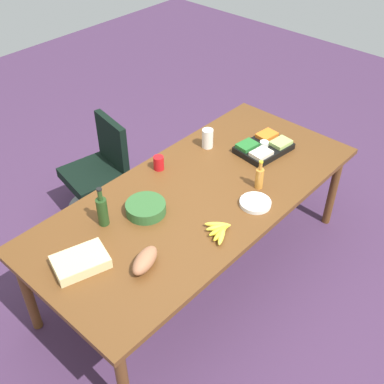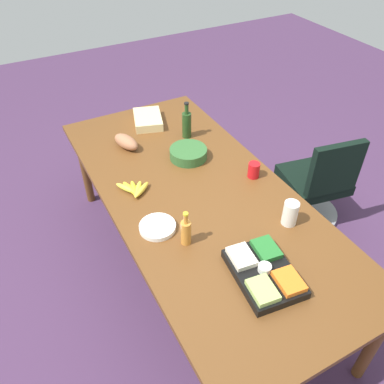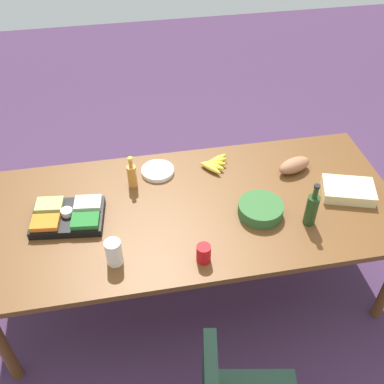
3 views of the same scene
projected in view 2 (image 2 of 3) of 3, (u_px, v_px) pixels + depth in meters
The scene contains 13 objects.
ground_plane at pixel (197, 269), 3.12m from camera, with size 10.00×10.00×0.00m, color #472D4D.
conference_table at pixel (198, 200), 2.65m from camera, with size 2.58×1.16×0.78m.
office_chair at pixel (315, 189), 3.33m from camera, with size 0.56×0.56×0.89m.
mayo_jar at pixel (290, 213), 2.35m from camera, with size 0.09×0.09×0.16m, color white.
paper_plate_stack at pixel (158, 227), 2.35m from camera, with size 0.22×0.22×0.03m, color white.
wine_bottle at pixel (187, 124), 3.07m from camera, with size 0.09×0.09×0.30m.
dressing_bottle at pixel (186, 232), 2.22m from camera, with size 0.06×0.06×0.23m.
veggie_tray at pixel (264, 272), 2.07m from camera, with size 0.45×0.35×0.09m.
bread_loaf at pixel (126, 142), 2.99m from camera, with size 0.24×0.11×0.10m, color #A56949.
red_solo_cup at pixel (254, 170), 2.71m from camera, with size 0.08×0.08×0.11m, color red.
banana_bunch at pixel (134, 189), 2.61m from camera, with size 0.21×0.22×0.04m.
salad_bowl at pixel (188, 153), 2.90m from camera, with size 0.27×0.27×0.08m, color #31612E.
sheet_cake at pixel (148, 119), 3.28m from camera, with size 0.32×0.22×0.07m, color beige.
Camera 2 is at (-1.74, 0.97, 2.47)m, focal length 36.92 mm.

